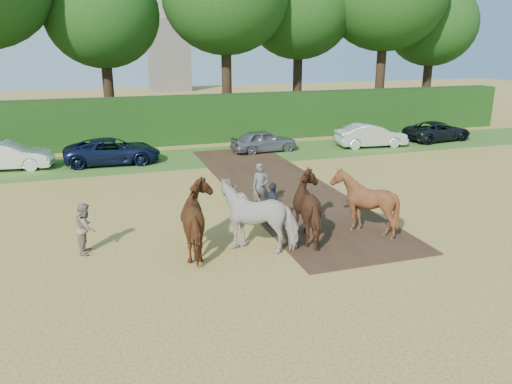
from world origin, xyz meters
TOP-DOWN VIEW (x-y plane):
  - ground at (0.00, 0.00)m, footprint 120.00×120.00m
  - earth_strip at (1.50, 7.00)m, footprint 4.50×17.00m
  - grass_verge at (0.00, 14.00)m, footprint 50.00×5.00m
  - hedgerow at (0.00, 18.50)m, footprint 46.00×1.60m
  - spectator_near at (-6.66, 2.14)m, footprint 0.75×0.88m
  - spectator_far at (-0.47, 2.36)m, footprint 0.45×0.98m
  - plough_team at (-0.47, 1.04)m, footprint 7.27×5.07m
  - parked_cars at (0.15, 13.98)m, footprint 35.39×2.93m

SIDE VIEW (x-z plane):
  - ground at x=0.00m, z-range 0.00..0.00m
  - grass_verge at x=0.00m, z-range 0.00..0.03m
  - earth_strip at x=1.50m, z-range 0.00..0.05m
  - parked_cars at x=0.15m, z-range -0.04..1.41m
  - spectator_near at x=-6.66m, z-range 0.00..1.59m
  - spectator_far at x=-0.47m, z-range 0.00..1.65m
  - plough_team at x=-0.47m, z-range -0.01..2.17m
  - hedgerow at x=0.00m, z-range 0.00..3.00m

